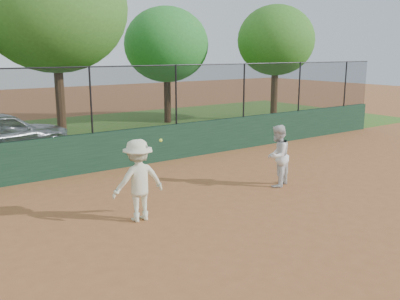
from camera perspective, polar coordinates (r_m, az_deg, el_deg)
ground at (r=9.40m, az=3.82°, el=-10.17°), size 80.00×80.00×0.00m
back_wall at (r=14.17m, az=-11.59°, el=-0.06°), size 26.00×0.20×1.20m
grass_strip at (r=19.83m, az=-18.56°, el=1.33°), size 36.00×12.00×0.01m
player_second at (r=12.27m, az=9.87°, el=-0.75°), size 1.01×0.92×1.69m
player_main at (r=9.72m, az=-7.90°, el=-3.87°), size 1.20×0.82×1.84m
fence_assembly at (r=13.90m, az=-11.99°, el=6.52°), size 26.00×0.06×2.00m
tree_2 at (r=18.71m, az=-18.18°, el=16.88°), size 5.72×5.20×7.72m
tree_3 at (r=23.08m, az=-4.30°, el=13.28°), size 4.35×3.96×5.84m
tree_4 at (r=24.10m, az=9.71°, el=13.64°), size 4.18×3.80×6.00m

